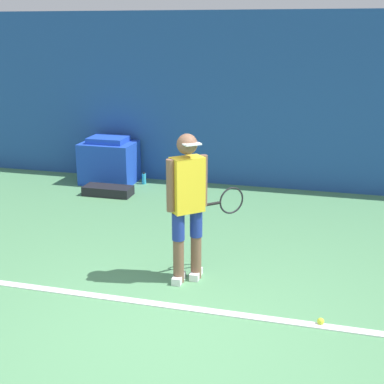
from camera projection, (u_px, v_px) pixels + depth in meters
ground_plane at (168, 330)px, 5.00m from camera, size 24.00×24.00×0.00m
back_wall at (253, 102)px, 9.14m from camera, size 24.00×0.10×2.99m
court_baseline at (180, 307)px, 5.39m from camera, size 21.60×0.10×0.01m
tennis_player at (188, 201)px, 5.74m from camera, size 0.72×0.70×1.66m
tennis_ball at (321, 321)px, 5.08m from camera, size 0.07×0.07×0.07m
covered_chair at (109, 161)px, 9.66m from camera, size 0.95×0.72×0.84m
equipment_bag at (108, 191)px, 9.00m from camera, size 0.82×0.35×0.15m
water_bottle at (144, 179)px, 9.64m from camera, size 0.07×0.07×0.22m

